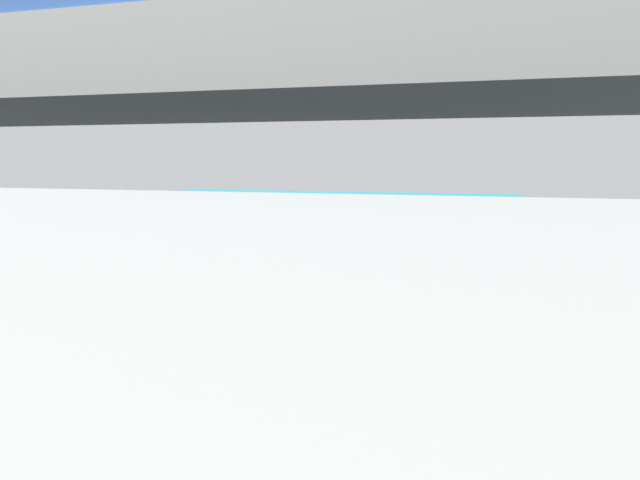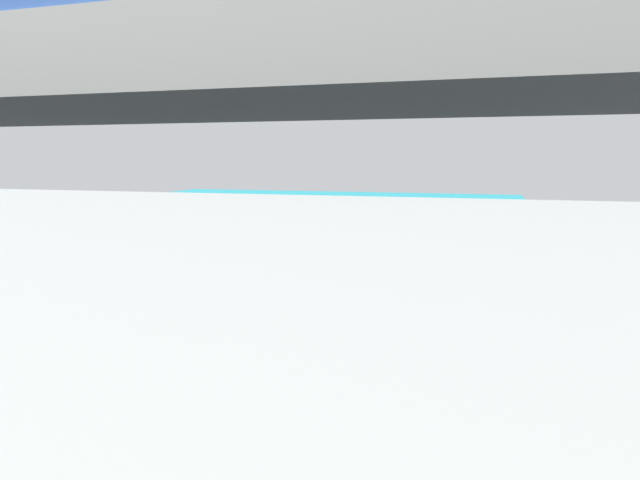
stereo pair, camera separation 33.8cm
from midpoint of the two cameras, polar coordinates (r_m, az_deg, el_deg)
The scene contains 9 objects.
ground at distance 18.03m, azimuth 0.93°, elevation -5.26°, with size 80.00×80.00×0.00m, color #2D3033.
city_bus at distance 17.87m, azimuth 2.09°, elevation 0.76°, with size 11.54×2.85×3.15m.
bicycle_black at distance 15.60m, azimuth 28.72°, elevation -7.13°, with size 1.77×0.44×0.96m.
traffic_sign at distance 21.10m, azimuth 21.46°, elevation 1.39°, with size 0.08×0.60×2.80m.
lane_dash_leftmost at distance 19.62m, azimuth 25.87°, elevation -4.98°, with size 2.00×0.20×0.01m, color silver.
lane_dash_left at distance 19.36m, azimuth 14.08°, elevation -4.55°, with size 2.00×0.20×0.01m, color silver.
lane_dash_centre at distance 19.91m, azimuth 2.49°, elevation -3.93°, with size 2.00×0.20×0.01m, color silver.
lane_dash_right at distance 21.22m, azimuth -8.06°, elevation -3.22°, with size 2.00×0.20×0.01m, color silver.
lane_dash_rightmost at distance 23.15m, azimuth -17.11°, elevation -2.53°, with size 2.00×0.20×0.01m, color silver.
Camera 2 is at (-4.88, 16.81, 4.31)m, focal length 30.71 mm.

